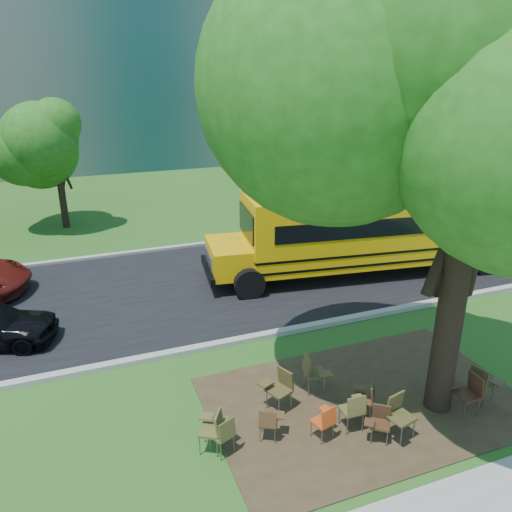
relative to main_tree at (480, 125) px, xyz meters
name	(u,v)px	position (x,y,z in m)	size (l,w,h in m)	color
ground	(316,399)	(-2.40, 1.21, -6.15)	(160.00, 160.00, 0.00)	#25541A
dirt_patch	(365,401)	(-1.40, 0.71, -6.13)	(7.00, 4.50, 0.03)	#382819
asphalt_road	(224,283)	(-2.40, 8.21, -6.13)	(80.00, 8.00, 0.04)	black
kerb_near	(266,335)	(-2.40, 4.21, -6.08)	(80.00, 0.25, 0.14)	gray
kerb_far	(195,245)	(-2.40, 12.31, -6.08)	(80.00, 0.25, 0.14)	gray
building_right	(361,8)	(21.60, 39.21, 6.35)	(30.00, 16.00, 25.00)	#6E695B
bg_tree_2	(54,137)	(-7.40, 17.21, -1.93)	(4.80, 4.80, 6.62)	black
bg_tree_3	(334,113)	(5.60, 15.21, -1.12)	(5.60, 5.60, 7.84)	black
bg_tree_4	(474,123)	(13.60, 14.21, -1.80)	(5.00, 5.00, 6.85)	black
main_tree	(480,125)	(0.00, 0.00, 0.00)	(7.20, 7.20, 9.76)	black
school_bus	(395,224)	(3.88, 7.23, -4.36)	(12.86, 4.37, 3.09)	#E3A207
chair_0	(224,432)	(-4.87, 0.32, -5.63)	(0.57, 0.65, 0.84)	#4A4620
chair_1	(269,421)	(-3.91, 0.35, -5.67)	(0.64, 0.50, 0.77)	#4D331B
chair_2	(325,419)	(-2.85, -0.03, -5.64)	(0.55, 0.59, 0.81)	#C34114
chair_3	(380,420)	(-1.83, -0.42, -5.66)	(0.67, 0.53, 0.78)	#422817
chair_4	(354,408)	(-2.16, 0.01, -5.59)	(0.60, 0.53, 0.90)	brown
chair_5	(399,412)	(-1.43, -0.49, -5.55)	(0.66, 0.69, 0.97)	#443D1D
chair_6	(469,390)	(0.45, -0.40, -5.55)	(0.57, 0.64, 0.97)	#402517
chair_7	(482,381)	(0.99, -0.23, -5.57)	(0.67, 0.63, 0.93)	#463F1E
chair_8	(213,426)	(-5.04, 0.51, -5.59)	(0.59, 0.75, 0.90)	brown
chair_9	(280,385)	(-3.31, 1.21, -5.55)	(0.75, 0.66, 0.97)	#463C1E
chair_10	(313,370)	(-2.36, 1.48, -5.55)	(0.57, 0.71, 0.97)	#4D4421
chair_11	(367,396)	(-1.66, 0.30, -5.63)	(0.57, 0.72, 0.84)	#4B301A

